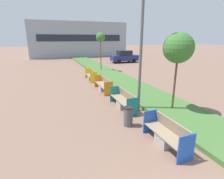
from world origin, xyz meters
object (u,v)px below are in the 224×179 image
street_lamp_post (142,35)px  sapling_tree_near (178,48)px  bench_yellow_frame (91,76)px  sapling_tree_far (101,38)px  parked_car_distant (124,57)px  bench_orange_frame (103,86)px  bench_blue_frame (166,136)px  bench_teal_frame (123,101)px  litter_bin (128,116)px

street_lamp_post → sapling_tree_near: (1.58, -0.75, -0.59)m
bench_yellow_frame → sapling_tree_near: size_ratio=0.52×
sapling_tree_far → parked_car_distant: size_ratio=1.01×
bench_yellow_frame → bench_orange_frame: bearing=-89.9°
bench_blue_frame → sapling_tree_far: (2.20, 14.84, 3.35)m
bench_orange_frame → sapling_tree_far: size_ratio=0.57×
bench_teal_frame → sapling_tree_near: bearing=-31.3°
bench_orange_frame → street_lamp_post: bearing=-81.5°
bench_yellow_frame → street_lamp_post: 8.41m
bench_blue_frame → bench_teal_frame: bearing=89.9°
bench_teal_frame → street_lamp_post: (0.61, -0.59, 3.43)m
bench_blue_frame → parked_car_distant: 22.13m
bench_blue_frame → sapling_tree_far: 15.37m
sapling_tree_near → street_lamp_post: bearing=154.7°
litter_bin → street_lamp_post: (1.24, 1.34, 3.37)m
litter_bin → parked_car_distant: size_ratio=0.20×
litter_bin → parked_car_distant: bearing=65.9°
parked_car_distant → litter_bin: bearing=-112.8°
bench_yellow_frame → litter_bin: bench_yellow_frame is taller
bench_teal_frame → sapling_tree_far: 11.83m
street_lamp_post → litter_bin: bearing=-132.8°
parked_car_distant → bench_teal_frame: bearing=-113.5°
sapling_tree_far → parked_car_distant: 8.59m
bench_blue_frame → parked_car_distant: parked_car_distant is taller
bench_orange_frame → bench_blue_frame: bearing=-90.0°
sapling_tree_near → bench_orange_frame: bearing=114.4°
bench_blue_frame → bench_teal_frame: (0.00, 3.70, 0.01)m
bench_orange_frame → bench_yellow_frame: (-0.00, 3.56, -0.01)m
litter_bin → street_lamp_post: bearing=47.2°
bench_teal_frame → sapling_tree_far: bearing=78.9°
bench_blue_frame → street_lamp_post: bearing=78.9°
street_lamp_post → sapling_tree_far: (1.58, 11.73, -0.09)m
sapling_tree_near → bench_yellow_frame: bearing=104.6°
bench_yellow_frame → bench_teal_frame: bearing=-90.0°
street_lamp_post → parked_car_distant: street_lamp_post is taller
bench_teal_frame → litter_bin: 2.03m
sapling_tree_far → parked_car_distant: (5.63, 5.85, -2.80)m
litter_bin → sapling_tree_far: 13.77m
bench_yellow_frame → parked_car_distant: 12.65m
bench_teal_frame → bench_orange_frame: bearing=90.0°
bench_yellow_frame → litter_bin: size_ratio=2.39×
parked_car_distant → sapling_tree_far: bearing=-132.6°
bench_orange_frame → parked_car_distant: (7.82, 13.49, 0.54)m
litter_bin → bench_yellow_frame: bearing=86.0°
parked_car_distant → bench_yellow_frame: bearing=-127.0°
sapling_tree_far → street_lamp_post: bearing=-97.7°
sapling_tree_near → sapling_tree_far: (0.00, 12.47, 0.50)m
bench_orange_frame → sapling_tree_near: 6.02m
bench_yellow_frame → sapling_tree_far: sapling_tree_far is taller
bench_blue_frame → sapling_tree_near: 4.31m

